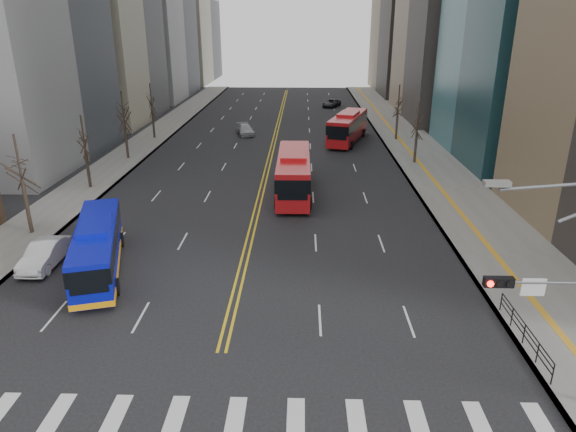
{
  "coord_description": "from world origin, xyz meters",
  "views": [
    {
      "loc": [
        3.69,
        -15.07,
        14.47
      ],
      "look_at": [
        2.88,
        13.47,
        3.69
      ],
      "focal_mm": 32.0,
      "sensor_mm": 36.0,
      "label": 1
    }
  ],
  "objects": [
    {
      "name": "signal_mast",
      "position": [
        13.77,
        2.0,
        4.86
      ],
      "size": [
        5.37,
        0.37,
        9.39
      ],
      "color": "gray",
      "rests_on": "ground"
    },
    {
      "name": "car_white",
      "position": [
        -12.5,
        13.87,
        0.78
      ],
      "size": [
        1.73,
        4.77,
        1.56
      ],
      "primitive_type": "imported",
      "rotation": [
        0.0,
        0.0,
        0.02
      ],
      "color": "white",
      "rests_on": "ground"
    },
    {
      "name": "pedestrian_railing",
      "position": [
        14.3,
        6.0,
        0.82
      ],
      "size": [
        0.06,
        6.06,
        1.02
      ],
      "color": "black",
      "rests_on": "sidewalk_right"
    },
    {
      "name": "red_bus_far",
      "position": [
        9.52,
        50.74,
        2.1
      ],
      "size": [
        6.14,
        12.3,
        3.79
      ],
      "color": "red",
      "rests_on": "ground"
    },
    {
      "name": "car_silver",
      "position": [
        -4.18,
        54.73,
        0.7
      ],
      "size": [
        3.19,
        5.18,
        1.4
      ],
      "primitive_type": "imported",
      "rotation": [
        0.0,
        0.0,
        0.27
      ],
      "color": "#9E9FA3",
      "rests_on": "ground"
    },
    {
      "name": "sidewalk_left",
      "position": [
        -16.5,
        45.0,
        0.07
      ],
      "size": [
        5.0,
        130.0,
        0.15
      ],
      "primitive_type": "cube",
      "color": "gray",
      "rests_on": "ground"
    },
    {
      "name": "blue_bus",
      "position": [
        -8.8,
        13.31,
        1.68
      ],
      "size": [
        5.32,
        11.09,
        3.2
      ],
      "color": "#0B12AF",
      "rests_on": "ground"
    },
    {
      "name": "red_bus_near",
      "position": [
        2.95,
        28.86,
        2.13
      ],
      "size": [
        3.1,
        12.2,
        3.84
      ],
      "color": "red",
      "rests_on": "ground"
    },
    {
      "name": "street_trees",
      "position": [
        -7.18,
        34.55,
        4.87
      ],
      "size": [
        35.2,
        47.2,
        7.6
      ],
      "color": "#2E221C",
      "rests_on": "ground"
    },
    {
      "name": "car_dark_mid",
      "position": [
        8.23,
        56.09,
        0.64
      ],
      "size": [
        1.99,
        3.93,
        1.28
      ],
      "primitive_type": "imported",
      "rotation": [
        0.0,
        0.0,
        -0.13
      ],
      "color": "black",
      "rests_on": "ground"
    },
    {
      "name": "centerline",
      "position": [
        0.0,
        55.0,
        0.01
      ],
      "size": [
        0.55,
        100.0,
        0.01
      ],
      "color": "gold",
      "rests_on": "ground"
    },
    {
      "name": "car_dark_far",
      "position": [
        8.98,
        80.1,
        0.69
      ],
      "size": [
        3.97,
        5.45,
        1.38
      ],
      "primitive_type": "imported",
      "rotation": [
        0.0,
        0.0,
        -0.38
      ],
      "color": "black",
      "rests_on": "ground"
    },
    {
      "name": "sidewalk_right",
      "position": [
        17.5,
        45.0,
        0.07
      ],
      "size": [
        7.0,
        130.0,
        0.15
      ],
      "primitive_type": "cube",
      "color": "gray",
      "rests_on": "ground"
    }
  ]
}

